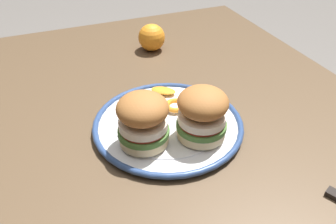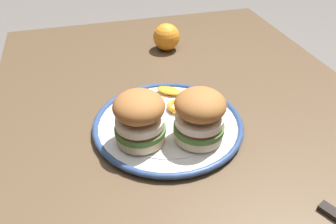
% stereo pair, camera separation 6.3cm
% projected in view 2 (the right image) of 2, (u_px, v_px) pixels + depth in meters
% --- Properties ---
extents(dining_table, '(1.24, 0.84, 0.72)m').
position_uv_depth(dining_table, '(194.00, 162.00, 0.77)').
color(dining_table, brown).
rests_on(dining_table, ground).
extents(dinner_plate, '(0.30, 0.30, 0.02)m').
position_uv_depth(dinner_plate, '(168.00, 124.00, 0.70)').
color(dinner_plate, white).
rests_on(dinner_plate, dining_table).
extents(sandwich_half_left, '(0.11, 0.11, 0.10)m').
position_uv_depth(sandwich_half_left, '(200.00, 115.00, 0.62)').
color(sandwich_half_left, beige).
rests_on(sandwich_half_left, dinner_plate).
extents(sandwich_half_right, '(0.11, 0.11, 0.10)m').
position_uv_depth(sandwich_half_right, '(139.00, 117.00, 0.62)').
color(sandwich_half_right, beige).
rests_on(sandwich_half_right, dinner_plate).
extents(orange_peel_curled, '(0.05, 0.05, 0.01)m').
position_uv_depth(orange_peel_curled, '(178.00, 106.00, 0.73)').
color(orange_peel_curled, orange).
rests_on(orange_peel_curled, dinner_plate).
extents(orange_peel_strip_long, '(0.06, 0.06, 0.01)m').
position_uv_depth(orange_peel_strip_long, '(169.00, 90.00, 0.78)').
color(orange_peel_strip_long, orange).
rests_on(orange_peel_strip_long, dinner_plate).
extents(orange_peel_strip_short, '(0.04, 0.06, 0.01)m').
position_uv_depth(orange_peel_strip_short, '(196.00, 94.00, 0.76)').
color(orange_peel_strip_short, orange).
rests_on(orange_peel_strip_short, dinner_plate).
extents(orange_peel_small_curl, '(0.08, 0.08, 0.01)m').
position_uv_depth(orange_peel_small_curl, '(146.00, 97.00, 0.76)').
color(orange_peel_small_curl, orange).
rests_on(orange_peel_small_curl, dinner_plate).
extents(whole_orange, '(0.08, 0.08, 0.08)m').
position_uv_depth(whole_orange, '(166.00, 37.00, 0.98)').
color(whole_orange, orange).
rests_on(whole_orange, dining_table).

